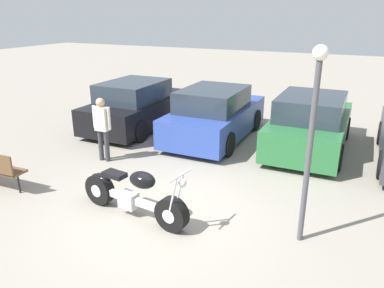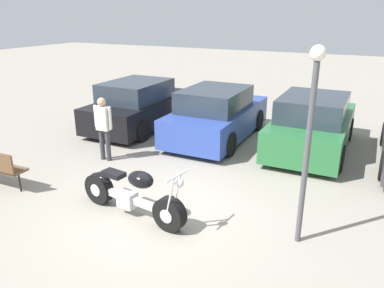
{
  "view_description": "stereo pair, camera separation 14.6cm",
  "coord_description": "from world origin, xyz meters",
  "px_view_note": "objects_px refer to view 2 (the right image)",
  "views": [
    {
      "loc": [
        3.13,
        -5.34,
        3.6
      ],
      "look_at": [
        -0.13,
        1.63,
        0.85
      ],
      "focal_mm": 35.0,
      "sensor_mm": 36.0,
      "label": 1
    },
    {
      "loc": [
        3.27,
        -5.27,
        3.6
      ],
      "look_at": [
        -0.13,
        1.63,
        0.85
      ],
      "focal_mm": 35.0,
      "sensor_mm": 36.0,
      "label": 2
    }
  ],
  "objects_px": {
    "parked_car_black": "(140,106)",
    "lamp_post": "(310,125)",
    "person_standing": "(103,124)",
    "parked_car_blue": "(217,115)",
    "motorcycle": "(131,194)",
    "parked_car_green": "(312,125)"
  },
  "relations": [
    {
      "from": "parked_car_black",
      "to": "lamp_post",
      "type": "relative_size",
      "value": 1.3
    },
    {
      "from": "lamp_post",
      "to": "person_standing",
      "type": "relative_size",
      "value": 1.95
    },
    {
      "from": "parked_car_black",
      "to": "parked_car_blue",
      "type": "bearing_deg",
      "value": 0.44
    },
    {
      "from": "motorcycle",
      "to": "lamp_post",
      "type": "height_order",
      "value": "lamp_post"
    },
    {
      "from": "parked_car_blue",
      "to": "lamp_post",
      "type": "xyz_separation_m",
      "value": [
        3.25,
        -4.29,
        1.3
      ]
    },
    {
      "from": "parked_car_green",
      "to": "person_standing",
      "type": "height_order",
      "value": "person_standing"
    },
    {
      "from": "motorcycle",
      "to": "parked_car_blue",
      "type": "relative_size",
      "value": 0.57
    },
    {
      "from": "parked_car_green",
      "to": "person_standing",
      "type": "distance_m",
      "value": 5.49
    },
    {
      "from": "motorcycle",
      "to": "parked_car_black",
      "type": "xyz_separation_m",
      "value": [
        -2.99,
        4.79,
        0.28
      ]
    },
    {
      "from": "motorcycle",
      "to": "lamp_post",
      "type": "relative_size",
      "value": 0.75
    },
    {
      "from": "motorcycle",
      "to": "parked_car_green",
      "type": "distance_m",
      "value": 5.59
    },
    {
      "from": "parked_car_blue",
      "to": "person_standing",
      "type": "distance_m",
      "value": 3.4
    },
    {
      "from": "motorcycle",
      "to": "parked_car_green",
      "type": "bearing_deg",
      "value": 64.9
    },
    {
      "from": "motorcycle",
      "to": "parked_car_blue",
      "type": "bearing_deg",
      "value": 93.68
    },
    {
      "from": "motorcycle",
      "to": "parked_car_green",
      "type": "xyz_separation_m",
      "value": [
        2.37,
        5.05,
        0.28
      ]
    },
    {
      "from": "parked_car_blue",
      "to": "lamp_post",
      "type": "distance_m",
      "value": 5.54
    },
    {
      "from": "parked_car_blue",
      "to": "parked_car_green",
      "type": "distance_m",
      "value": 2.69
    },
    {
      "from": "parked_car_green",
      "to": "lamp_post",
      "type": "relative_size",
      "value": 1.3
    },
    {
      "from": "motorcycle",
      "to": "parked_car_blue",
      "type": "height_order",
      "value": "parked_car_blue"
    },
    {
      "from": "parked_car_green",
      "to": "parked_car_black",
      "type": "bearing_deg",
      "value": -177.24
    },
    {
      "from": "lamp_post",
      "to": "person_standing",
      "type": "bearing_deg",
      "value": 164.09
    },
    {
      "from": "person_standing",
      "to": "lamp_post",
      "type": "bearing_deg",
      "value": -15.91
    }
  ]
}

